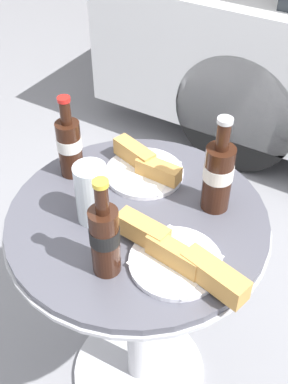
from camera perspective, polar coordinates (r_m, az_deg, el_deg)
name	(u,v)px	position (r m, az deg, el deg)	size (l,w,h in m)	color
ground_plane	(139,371)	(1.75, -0.57, -20.48)	(30.00, 30.00, 0.00)	gray
bistro_table	(138,275)	(1.32, -0.72, -9.82)	(0.64, 0.64, 0.75)	#B7B7BC
cola_bottle_left	(69,145)	(1.23, -8.82, 5.51)	(0.06, 0.06, 0.23)	#33190F
cola_bottle_right	(218,174)	(1.12, 8.78, 2.09)	(0.07, 0.07, 0.25)	#33190F
cola_bottle_center	(105,237)	(0.97, -4.68, -5.38)	(0.06, 0.06, 0.24)	#33190F
drinking_glass	(92,196)	(1.10, -6.20, -0.44)	(0.08, 0.08, 0.15)	#C68923
lunch_plate_near	(144,167)	(1.25, 0.06, 2.95)	(0.21, 0.21, 0.06)	white
lunch_plate_far	(178,258)	(1.03, 4.04, -7.76)	(0.33, 0.20, 0.07)	white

